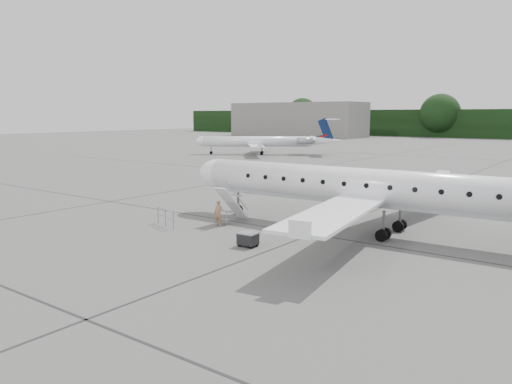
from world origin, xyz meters
The scene contains 8 objects.
ground centered at (0.00, 0.00, 0.00)m, with size 320.00×320.00×0.00m, color slate.
terminal_building centered at (-70.00, 110.00, 5.00)m, with size 40.00×14.00×10.00m, color slate.
main_regional_jet centered at (-1.24, 6.87, 3.57)m, with size 27.81×20.02×7.13m, color white, non-canonical shape.
airstair centered at (-9.41, 4.44, 1.12)m, with size 0.85×2.25×2.23m, color white, non-canonical shape.
passenger centered at (-9.37, 3.17, 0.75)m, with size 0.55×0.36×1.50m, color #9C6F55.
safety_railing centered at (-11.81, 1.23, 0.50)m, with size 2.20×0.08×1.00m, color #919499, non-canonical shape.
baggage_cart centered at (-5.15, 0.48, 0.39)m, with size 0.90×0.73×0.78m, color black, non-canonical shape.
bg_regional_left centered at (-39.22, 47.50, 2.96)m, with size 22.56×16.24×5.92m, color white, non-canonical shape.
Camera 1 is at (9.48, -18.65, 6.49)m, focal length 35.00 mm.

